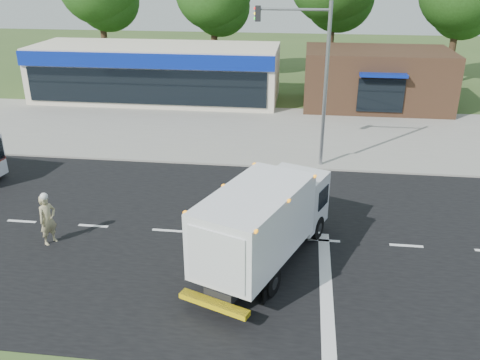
{
  "coord_description": "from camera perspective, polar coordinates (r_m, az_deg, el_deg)",
  "views": [
    {
      "loc": [
        1.99,
        -16.78,
        9.6
      ],
      "look_at": [
        -0.34,
        1.39,
        1.7
      ],
      "focal_mm": 38.0,
      "sensor_mm": 36.0,
      "label": 1
    }
  ],
  "objects": [
    {
      "name": "brown_storefront",
      "position": [
        37.87,
        15.02,
        10.97
      ],
      "size": [
        10.0,
        6.7,
        4.0
      ],
      "color": "#382316",
      "rests_on": "ground"
    },
    {
      "name": "retail_strip_mall",
      "position": [
        39.06,
        -9.39,
        11.82
      ],
      "size": [
        18.0,
        6.2,
        4.0
      ],
      "color": "beige",
      "rests_on": "ground"
    },
    {
      "name": "ems_box_truck",
      "position": [
        16.84,
        2.83,
        -4.42
      ],
      "size": [
        4.52,
        7.22,
        3.07
      ],
      "rotation": [
        0.0,
        0.0,
        1.19
      ],
      "color": "black",
      "rests_on": "ground"
    },
    {
      "name": "parking_apron",
      "position": [
        32.3,
        3.45,
        6.01
      ],
      "size": [
        60.0,
        9.0,
        0.02
      ],
      "primitive_type": "cube",
      "color": "gray",
      "rests_on": "ground"
    },
    {
      "name": "ground",
      "position": [
        19.43,
        0.47,
        -6.28
      ],
      "size": [
        120.0,
        120.0,
        0.0
      ],
      "primitive_type": "plane",
      "color": "#385123",
      "rests_on": "ground"
    },
    {
      "name": "emergency_worker",
      "position": [
        19.79,
        -20.79,
        -4.11
      ],
      "size": [
        0.73,
        0.83,
        2.03
      ],
      "rotation": [
        0.0,
        0.0,
        1.1
      ],
      "color": "tan",
      "rests_on": "ground"
    },
    {
      "name": "sidewalk",
      "position": [
        26.81,
        2.57,
        2.46
      ],
      "size": [
        60.0,
        2.4,
        0.12
      ],
      "primitive_type": "cube",
      "color": "gray",
      "rests_on": "ground"
    },
    {
      "name": "lane_markings",
      "position": [
        18.17,
        4.24,
        -8.57
      ],
      "size": [
        55.2,
        7.0,
        0.01
      ],
      "color": "silver",
      "rests_on": "road_asphalt"
    },
    {
      "name": "traffic_signal_pole",
      "position": [
        24.83,
        8.19,
        12.24
      ],
      "size": [
        3.51,
        0.25,
        8.0
      ],
      "color": "gray",
      "rests_on": "ground"
    },
    {
      "name": "road_asphalt",
      "position": [
        19.43,
        0.47,
        -6.27
      ],
      "size": [
        60.0,
        14.0,
        0.02
      ],
      "primitive_type": "cube",
      "color": "black",
      "rests_on": "ground"
    }
  ]
}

